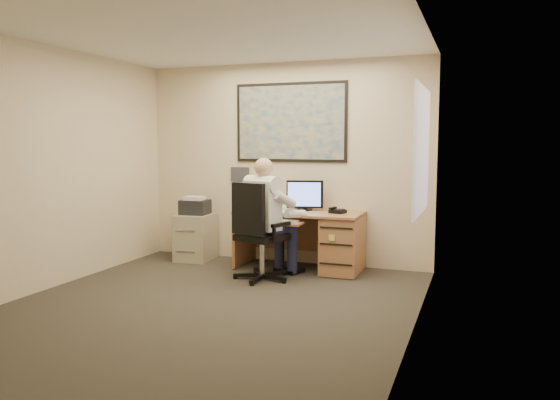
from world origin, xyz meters
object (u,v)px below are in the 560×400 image
(desk, at_px, (325,237))
(person, at_px, (263,219))
(filing_cabinet, at_px, (196,233))
(office_chair, at_px, (262,252))

(desk, xyz_separation_m, person, (-0.59, -0.65, 0.29))
(filing_cabinet, height_order, office_chair, office_chair)
(desk, height_order, filing_cabinet, desk)
(office_chair, bearing_deg, filing_cabinet, 167.52)
(desk, relative_size, person, 1.10)
(office_chair, bearing_deg, person, 118.81)
(office_chair, xyz_separation_m, person, (-0.02, 0.08, 0.38))
(desk, distance_m, filing_cabinet, 1.88)
(person, bearing_deg, filing_cabinet, 175.47)
(desk, relative_size, filing_cabinet, 1.79)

